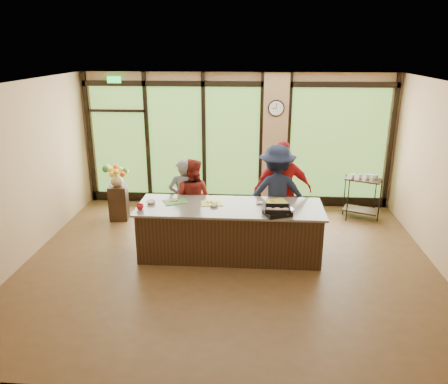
# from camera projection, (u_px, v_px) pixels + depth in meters

# --- Properties ---
(floor) EXTENTS (7.00, 7.00, 0.00)m
(floor) POSITION_uv_depth(u_px,v_px,m) (229.00, 262.00, 7.52)
(floor) COLOR #4D361B
(floor) RESTS_ON ground
(ceiling) EXTENTS (7.00, 7.00, 0.00)m
(ceiling) POSITION_uv_depth(u_px,v_px,m) (229.00, 84.00, 6.56)
(ceiling) COLOR silver
(ceiling) RESTS_ON back_wall
(back_wall) EXTENTS (7.00, 0.00, 7.00)m
(back_wall) POSITION_uv_depth(u_px,v_px,m) (237.00, 140.00, 9.87)
(back_wall) COLOR tan
(back_wall) RESTS_ON floor
(left_wall) EXTENTS (0.00, 6.00, 6.00)m
(left_wall) POSITION_uv_depth(u_px,v_px,m) (20.00, 175.00, 7.27)
(left_wall) COLOR tan
(left_wall) RESTS_ON floor
(window_wall) EXTENTS (6.90, 0.12, 3.00)m
(window_wall) POSITION_uv_depth(u_px,v_px,m) (244.00, 145.00, 9.85)
(window_wall) COLOR tan
(window_wall) RESTS_ON floor
(island_base) EXTENTS (3.10, 1.00, 0.88)m
(island_base) POSITION_uv_depth(u_px,v_px,m) (230.00, 232.00, 7.66)
(island_base) COLOR black
(island_base) RESTS_ON floor
(countertop) EXTENTS (3.20, 1.10, 0.04)m
(countertop) POSITION_uv_depth(u_px,v_px,m) (230.00, 207.00, 7.51)
(countertop) COLOR gray
(countertop) RESTS_ON island_base
(wall_clock) EXTENTS (0.36, 0.04, 0.36)m
(wall_clock) POSITION_uv_depth(u_px,v_px,m) (276.00, 108.00, 9.45)
(wall_clock) COLOR black
(wall_clock) RESTS_ON window_wall
(cook_left) EXTENTS (0.65, 0.53, 1.55)m
(cook_left) POSITION_uv_depth(u_px,v_px,m) (184.00, 199.00, 8.30)
(cook_left) COLOR slate
(cook_left) RESTS_ON floor
(cook_midleft) EXTENTS (0.88, 0.76, 1.55)m
(cook_midleft) POSITION_uv_depth(u_px,v_px,m) (192.00, 198.00, 8.33)
(cook_midleft) COLOR maroon
(cook_midleft) RESTS_ON floor
(cook_midright) EXTENTS (1.14, 0.57, 1.88)m
(cook_midright) POSITION_uv_depth(u_px,v_px,m) (283.00, 190.00, 8.26)
(cook_midright) COLOR #B11B1C
(cook_midright) RESTS_ON floor
(cook_right) EXTENTS (1.24, 0.79, 1.84)m
(cook_right) POSITION_uv_depth(u_px,v_px,m) (277.00, 193.00, 8.18)
(cook_right) COLOR #161C31
(cook_right) RESTS_ON floor
(roasting_pan) EXTENTS (0.51, 0.46, 0.07)m
(roasting_pan) POSITION_uv_depth(u_px,v_px,m) (277.00, 213.00, 7.11)
(roasting_pan) COLOR black
(roasting_pan) RESTS_ON countertop
(mixing_bowl) EXTENTS (0.42, 0.42, 0.08)m
(mixing_bowl) POSITION_uv_depth(u_px,v_px,m) (283.00, 210.00, 7.21)
(mixing_bowl) COLOR silver
(mixing_bowl) RESTS_ON countertop
(cutting_board_left) EXTENTS (0.49, 0.43, 0.01)m
(cutting_board_left) POSITION_uv_depth(u_px,v_px,m) (175.00, 202.00, 7.71)
(cutting_board_left) COLOR #427D2D
(cutting_board_left) RESTS_ON countertop
(cutting_board_center) EXTENTS (0.42, 0.34, 0.01)m
(cutting_board_center) POSITION_uv_depth(u_px,v_px,m) (212.00, 203.00, 7.63)
(cutting_board_center) COLOR gold
(cutting_board_center) RESTS_ON countertop
(cutting_board_right) EXTENTS (0.42, 0.37, 0.01)m
(cutting_board_right) POSITION_uv_depth(u_px,v_px,m) (276.00, 201.00, 7.72)
(cutting_board_right) COLOR gold
(cutting_board_right) RESTS_ON countertop
(prep_bowl_near) EXTENTS (0.19, 0.19, 0.05)m
(prep_bowl_near) POSITION_uv_depth(u_px,v_px,m) (151.00, 202.00, 7.62)
(prep_bowl_near) COLOR white
(prep_bowl_near) RESTS_ON countertop
(prep_bowl_mid) EXTENTS (0.16, 0.16, 0.04)m
(prep_bowl_mid) POSITION_uv_depth(u_px,v_px,m) (214.00, 205.00, 7.49)
(prep_bowl_mid) COLOR white
(prep_bowl_mid) RESTS_ON countertop
(prep_bowl_far) EXTENTS (0.12, 0.12, 0.03)m
(prep_bowl_far) POSITION_uv_depth(u_px,v_px,m) (259.00, 203.00, 7.62)
(prep_bowl_far) COLOR white
(prep_bowl_far) RESTS_ON countertop
(red_ramekin) EXTENTS (0.15, 0.15, 0.10)m
(red_ramekin) POSITION_uv_depth(u_px,v_px,m) (140.00, 207.00, 7.34)
(red_ramekin) COLOR #B6121B
(red_ramekin) RESTS_ON countertop
(flower_stand) EXTENTS (0.41, 0.41, 0.74)m
(flower_stand) POSITION_uv_depth(u_px,v_px,m) (119.00, 203.00, 9.27)
(flower_stand) COLOR black
(flower_stand) RESTS_ON floor
(flower_vase) EXTENTS (0.27, 0.27, 0.28)m
(flower_vase) POSITION_uv_depth(u_px,v_px,m) (117.00, 180.00, 9.11)
(flower_vase) COLOR #937A50
(flower_vase) RESTS_ON flower_stand
(bar_cart) EXTENTS (0.82, 0.67, 0.98)m
(bar_cart) POSITION_uv_depth(u_px,v_px,m) (362.00, 192.00, 9.26)
(bar_cart) COLOR black
(bar_cart) RESTS_ON floor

